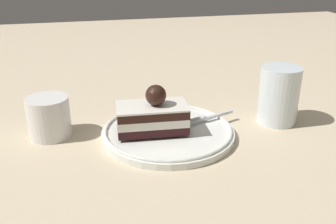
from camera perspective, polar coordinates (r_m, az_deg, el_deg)
The scene contains 6 objects.
ground_plane at distance 0.70m, azimuth -2.24°, elevation -2.86°, with size 2.40×2.40×0.00m, color beige.
dessert_plate at distance 0.67m, azimuth 0.00°, elevation -2.99°, with size 0.24×0.24×0.02m.
cake_slice at distance 0.65m, azimuth -2.34°, elevation -0.48°, with size 0.08×0.13×0.08m.
fork at distance 0.71m, azimuth 5.94°, elevation -0.73°, with size 0.05×0.11×0.00m.
drink_glass_near at distance 0.70m, azimuth -17.46°, elevation -0.98°, with size 0.07×0.07×0.07m.
drink_glass_far at distance 0.74m, azimuth 16.29°, elevation 2.19°, with size 0.08×0.08×0.11m.
Camera 1 is at (-0.61, 0.12, 0.31)m, focal length 40.49 mm.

